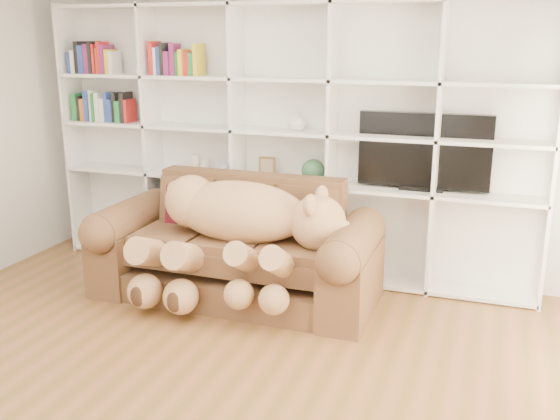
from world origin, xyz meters
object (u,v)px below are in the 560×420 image
at_px(gift_box, 320,294).
at_px(tv, 424,152).
at_px(sofa, 237,253).
at_px(teddy_bear, 236,226).

relative_size(gift_box, tv, 0.28).
height_order(sofa, teddy_bear, teddy_bear).
relative_size(sofa, teddy_bear, 1.39).
distance_m(teddy_bear, tv, 1.67).
height_order(sofa, tv, tv).
distance_m(sofa, teddy_bear, 0.37).
xyz_separation_m(teddy_bear, gift_box, (0.65, 0.15, -0.55)).
height_order(teddy_bear, tv, tv).
xyz_separation_m(gift_box, tv, (0.66, 0.74, 1.06)).
height_order(teddy_bear, gift_box, teddy_bear).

